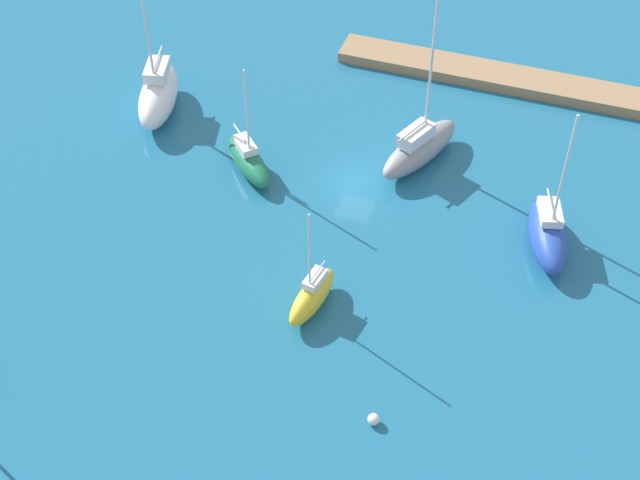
{
  "coord_description": "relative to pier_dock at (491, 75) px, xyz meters",
  "views": [
    {
      "loc": [
        -13.5,
        47.06,
        42.92
      ],
      "look_at": [
        0.0,
        7.66,
        1.5
      ],
      "focal_mm": 51.85,
      "sensor_mm": 36.0,
      "label": 1
    }
  ],
  "objects": [
    {
      "name": "sailboat_blue_inner_mooring",
      "position": [
        -7.07,
        17.45,
        0.85
      ],
      "size": [
        4.15,
        7.21,
        11.01
      ],
      "rotation": [
        0.0,
        0.0,
        1.86
      ],
      "color": "#2347B2",
      "rests_on": "water"
    },
    {
      "name": "sailboat_white_by_breakwater",
      "position": [
        23.13,
        12.33,
        1.2
      ],
      "size": [
        4.41,
        7.94,
        11.57
      ],
      "rotation": [
        0.0,
        0.0,
        1.82
      ],
      "color": "white",
      "rests_on": "water"
    },
    {
      "name": "sailboat_gray_east_end",
      "position": [
        2.93,
        11.7,
        0.91
      ],
      "size": [
        5.14,
        8.19,
        13.22
      ],
      "rotation": [
        0.0,
        0.0,
        4.31
      ],
      "color": "gray",
      "rests_on": "water"
    },
    {
      "name": "sailboat_green_far_south",
      "position": [
        14.11,
        16.59,
        0.55
      ],
      "size": [
        5.51,
        5.51,
        8.76
      ],
      "rotation": [
        0.0,
        0.0,
        2.36
      ],
      "color": "#19724C",
      "rests_on": "water"
    },
    {
      "name": "pier_dock",
      "position": [
        0.0,
        0.0,
        0.0
      ],
      "size": [
        24.71,
        3.13,
        0.85
      ],
      "primitive_type": "cube",
      "color": "#997A56",
      "rests_on": "ground"
    },
    {
      "name": "water",
      "position": [
        6.54,
        15.38,
        -0.42
      ],
      "size": [
        160.0,
        160.0,
        0.0
      ],
      "primitive_type": "plane",
      "color": "#1E668C",
      "rests_on": "ground"
    },
    {
      "name": "mooring_buoy_white",
      "position": [
        -0.38,
        34.17,
        -0.08
      ],
      "size": [
        0.68,
        0.68,
        0.68
      ],
      "primitive_type": "sphere",
      "color": "white",
      "rests_on": "water"
    },
    {
      "name": "sailboat_yellow_lone_south",
      "position": [
        5.6,
        27.3,
        0.62
      ],
      "size": [
        2.27,
        5.12,
        8.05
      ],
      "rotation": [
        0.0,
        0.0,
        1.4
      ],
      "color": "yellow",
      "rests_on": "water"
    }
  ]
}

